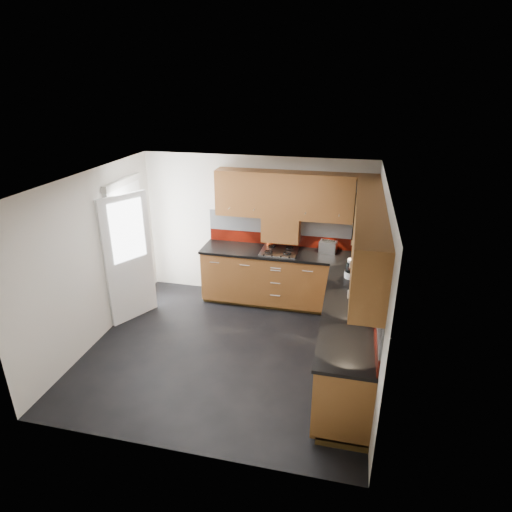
% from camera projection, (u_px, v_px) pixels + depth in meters
% --- Properties ---
extents(room, '(4.00, 3.80, 2.64)m').
position_uv_depth(room, '(224.00, 251.00, 5.40)').
color(room, black).
extents(base_cabinets, '(2.70, 3.20, 0.95)m').
position_uv_depth(base_cabinets, '(311.00, 306.00, 6.23)').
color(base_cabinets, brown).
rests_on(base_cabinets, room).
extents(countertop, '(2.72, 3.22, 0.04)m').
position_uv_depth(countertop, '(311.00, 277.00, 6.04)').
color(countertop, black).
rests_on(countertop, base_cabinets).
extents(backsplash, '(2.70, 3.20, 0.54)m').
position_uv_depth(backsplash, '(330.00, 253.00, 6.08)').
color(backsplash, maroon).
rests_on(backsplash, countertop).
extents(upper_cabinets, '(2.50, 3.20, 0.72)m').
position_uv_depth(upper_cabinets, '(329.00, 214.00, 5.72)').
color(upper_cabinets, brown).
rests_on(upper_cabinets, room).
extents(extractor_hood, '(0.60, 0.33, 0.40)m').
position_uv_depth(extractor_hood, '(281.00, 229.00, 6.86)').
color(extractor_hood, brown).
rests_on(extractor_hood, room).
extents(glass_cabinet, '(0.32, 0.80, 0.66)m').
position_uv_depth(glass_cabinet, '(366.00, 208.00, 5.86)').
color(glass_cabinet, black).
rests_on(glass_cabinet, room).
extents(back_door, '(0.42, 1.19, 2.04)m').
position_uv_depth(back_door, '(129.00, 251.00, 6.62)').
color(back_door, white).
rests_on(back_door, room).
extents(gas_hob, '(0.58, 0.51, 0.05)m').
position_uv_depth(gas_hob, '(279.00, 251.00, 6.84)').
color(gas_hob, silver).
rests_on(gas_hob, countertop).
extents(utensil_pot, '(0.11, 0.11, 0.39)m').
position_uv_depth(utensil_pot, '(270.00, 241.00, 7.06)').
color(utensil_pot, '#E74C15').
rests_on(utensil_pot, countertop).
extents(toaster, '(0.29, 0.21, 0.20)m').
position_uv_depth(toaster, '(328.00, 247.00, 6.80)').
color(toaster, silver).
rests_on(toaster, countertop).
extents(food_processor, '(0.17, 0.17, 0.28)m').
position_uv_depth(food_processor, '(351.00, 269.00, 5.92)').
color(food_processor, white).
rests_on(food_processor, countertop).
extents(paper_towel, '(0.15, 0.15, 0.23)m').
position_uv_depth(paper_towel, '(358.00, 265.00, 6.09)').
color(paper_towel, white).
rests_on(paper_towel, countertop).
extents(orange_cloth, '(0.17, 0.16, 0.02)m').
position_uv_depth(orange_cloth, '(356.00, 268.00, 6.24)').
color(orange_cloth, '#F3411B').
rests_on(orange_cloth, countertop).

